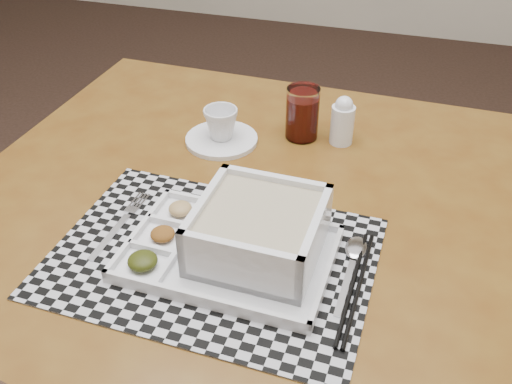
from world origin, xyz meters
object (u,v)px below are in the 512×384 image
dining_table (242,246)px  cup (221,124)px  serving_tray (250,238)px  juice_glass (302,115)px  creamer_bottle (343,121)px

dining_table → cup: bearing=118.0°
dining_table → serving_tray: bearing=-65.5°
dining_table → serving_tray: 0.17m
serving_tray → juice_glass: (-0.01, 0.39, 0.01)m
cup → creamer_bottle: creamer_bottle is taller
dining_table → cup: size_ratio=15.33×
dining_table → creamer_bottle: 0.33m
dining_table → serving_tray: serving_tray is taller
serving_tray → cup: (-0.16, 0.32, 0.00)m
dining_table → cup: (-0.11, 0.21, 0.12)m
serving_tray → juice_glass: size_ratio=2.94×
serving_tray → cup: 0.36m
juice_glass → dining_table: bearing=-98.4°
creamer_bottle → juice_glass: bearing=-178.4°
cup → creamer_bottle: size_ratio=0.68×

